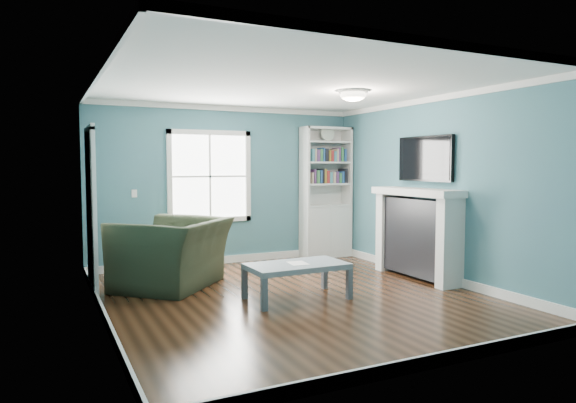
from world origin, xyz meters
name	(u,v)px	position (x,y,z in m)	size (l,w,h in m)	color
floor	(295,297)	(0.00, 0.00, 0.00)	(5.00, 5.00, 0.00)	black
room_walls	(295,169)	(0.00, 0.00, 1.58)	(5.00, 5.00, 5.00)	#3F767C
trim	(295,197)	(0.00, 0.00, 1.24)	(4.50, 5.00, 2.60)	white
window	(210,176)	(-0.30, 2.49, 1.45)	(1.40, 0.06, 1.50)	white
bookshelf	(326,205)	(1.77, 2.30, 0.92)	(0.90, 0.35, 2.31)	silver
fireplace	(417,234)	(2.08, 0.20, 0.64)	(0.44, 1.58, 1.30)	black
tv	(425,159)	(2.20, 0.20, 1.72)	(0.06, 1.10, 0.65)	black
door	(91,209)	(-2.22, 1.40, 1.07)	(0.12, 0.98, 2.17)	silver
ceiling_fixture	(353,94)	(0.90, 0.10, 2.55)	(0.38, 0.38, 0.15)	white
light_switch	(134,193)	(-1.50, 2.48, 1.20)	(0.08, 0.01, 0.12)	white
recliner	(172,242)	(-1.23, 1.20, 0.61)	(1.40, 0.91, 1.22)	black
coffee_table	(297,268)	(-0.01, -0.09, 0.38)	(1.21, 0.67, 0.44)	#4B525A
paper_sheet	(298,263)	(0.00, -0.08, 0.44)	(0.21, 0.27, 0.00)	white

